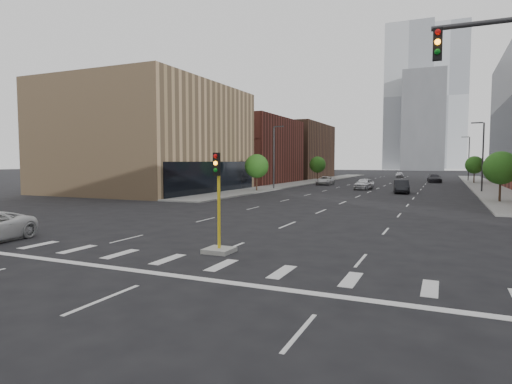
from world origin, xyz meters
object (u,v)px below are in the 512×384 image
Objects in this scene: car_near_left at (364,184)px; car_mid_right at (401,187)px; median_traffic_signal at (219,231)px; car_distant at (399,175)px; car_far_left at (325,181)px; car_deep_right at (434,178)px.

car_near_left is 7.62m from car_mid_right.
car_distant is at bearing 90.76° from median_traffic_signal.
car_near_left is 1.13× the size of car_distant.
car_near_left is at bearing 91.87° from median_traffic_signal.
median_traffic_signal is 0.91× the size of car_near_left.
car_far_left is 1.23× the size of car_distant.
car_mid_right reaches higher than car_distant.
car_far_left is at bearing 124.45° from car_mid_right.
car_distant is (-1.28, 96.18, -0.25)m from median_traffic_signal.
car_deep_right is 26.03m from car_distant.
median_traffic_signal is at bearing -103.67° from car_mid_right.
median_traffic_signal is 0.80× the size of car_deep_right.
car_mid_right is 20.46m from car_far_left.
car_mid_right is (5.55, -5.22, 0.01)m from car_near_left.
car_mid_right reaches higher than car_deep_right.
car_deep_right is at bearing 42.14° from car_far_left.
car_far_left is 23.29m from car_deep_right.
car_near_left reaches higher than car_far_left.
car_distant is at bearing 101.86° from car_deep_right.
car_far_left is at bearing -111.62° from car_distant.
median_traffic_signal is 0.87× the size of car_mid_right.
car_far_left is 41.29m from car_distant.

